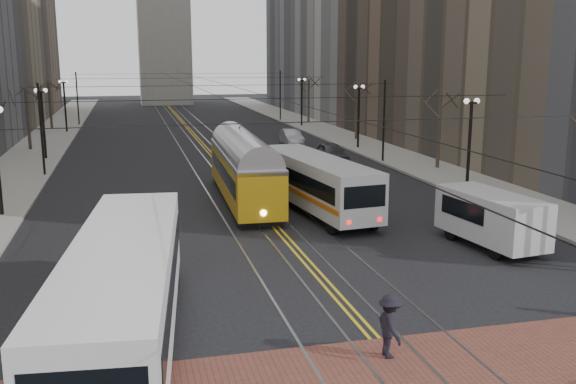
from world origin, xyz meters
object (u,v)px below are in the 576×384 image
rear_bus (316,185)px  sedan_silver (291,137)px  cargo_van (491,221)px  transit_bus (124,297)px  pedestrian_d (390,326)px  streetcar (244,175)px  sedan_grey (331,153)px

rear_bus → sedan_silver: 27.24m
rear_bus → cargo_van: bearing=-62.9°
transit_bus → sedan_silver: bearing=75.5°
rear_bus → sedan_silver: rear_bus is taller
sedan_silver → pedestrian_d: size_ratio=2.55×
streetcar → sedan_silver: 24.81m
sedan_grey → pedestrian_d: 34.29m
sedan_grey → pedestrian_d: (-8.87, -33.12, 0.12)m
cargo_van → sedan_grey: 24.20m
pedestrian_d → cargo_van: bearing=-45.5°
transit_bus → cargo_van: transit_bus is taller
sedan_silver → transit_bus: bearing=-108.0°
transit_bus → pedestrian_d: transit_bus is taller
streetcar → pedestrian_d: streetcar is taller
streetcar → pedestrian_d: (0.45, -20.82, -0.65)m
sedan_silver → rear_bus: bearing=-99.0°
transit_bus → sedan_grey: (16.09, 30.94, -0.83)m
transit_bus → sedan_silver: 44.64m
rear_bus → sedan_grey: 16.89m
sedan_grey → cargo_van: bearing=-90.9°
transit_bus → sedan_silver: (15.57, 41.83, -0.87)m
cargo_van → transit_bus: bearing=-164.1°
streetcar → sedan_silver: bearing=71.2°
rear_bus → sedan_silver: (5.41, 26.68, -0.73)m
transit_bus → cargo_van: 17.17m
rear_bus → sedan_grey: (5.94, 15.80, -0.69)m
rear_bus → sedan_grey: size_ratio=2.42×
streetcar → sedan_silver: (8.80, 23.19, -0.81)m
cargo_van → sedan_silver: (-0.21, 35.08, -0.45)m
sedan_silver → pedestrian_d: (-8.35, -44.01, 0.16)m
transit_bus → rear_bus: bearing=62.1°
cargo_van → sedan_grey: (0.31, 24.20, -0.42)m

